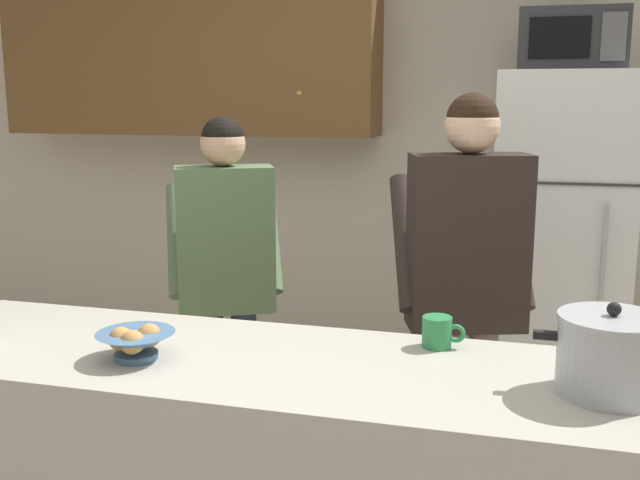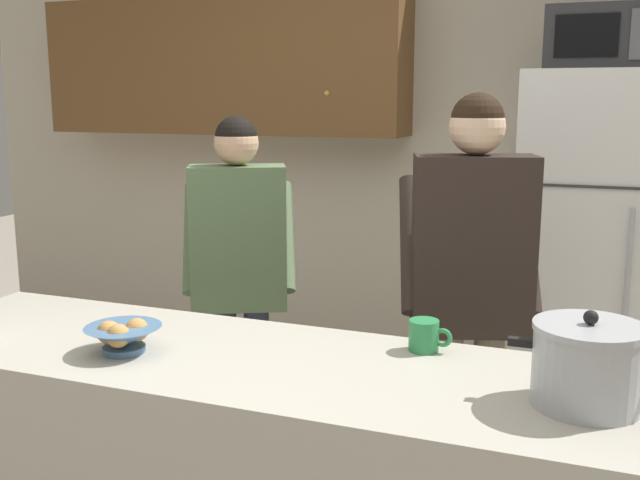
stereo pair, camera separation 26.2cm
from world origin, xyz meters
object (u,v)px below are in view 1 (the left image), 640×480
Objects in this scene: refrigerator at (558,255)px; coffee_mug at (438,332)px; person_by_sink at (466,265)px; bread_bowl at (136,343)px; microwave at (571,40)px; cooking_pot at (610,355)px; person_near_pot at (226,260)px.

refrigerator is 1.67m from coffee_mug.
coffee_mug is (-0.04, -0.56, -0.09)m from person_by_sink.
bread_bowl is (-0.83, -0.34, 0.00)m from coffee_mug.
microwave is at bearing -89.93° from refrigerator.
person_by_sink is 4.39× the size of cooking_pot.
bread_bowl is (-1.25, -1.93, -0.96)m from microwave.
cooking_pot is (1.43, -0.93, 0.04)m from person_near_pot.
microwave reaches higher than refrigerator.
bread_bowl is (-1.29, -0.09, -0.05)m from cooking_pot.
bread_bowl is (0.14, -1.02, -0.02)m from person_near_pot.
microwave is 0.28× the size of person_by_sink.
person_by_sink is (1.01, -0.13, 0.07)m from person_near_pot.
refrigerator is 1.67m from person_near_pot.
microwave is 0.30× the size of person_near_pot.
refrigerator is at bearing 75.58° from coffee_mug.
coffee_mug is (-0.42, -1.59, -0.96)m from microwave.
coffee_mug is (0.97, -0.68, -0.02)m from person_near_pot.
cooking_pot is 1.68× the size of bread_bowl.
coffee_mug is at bearing 151.48° from cooking_pot.
coffee_mug is at bearing -104.61° from microwave.
cooking_pot is 0.53m from coffee_mug.
person_by_sink is 0.91m from cooking_pot.
person_near_pot is 1.19m from coffee_mug.
refrigerator is at bearing 91.43° from cooking_pot.
bread_bowl is at bearing -122.57° from refrigerator.
microwave reaches higher than person_near_pot.
cooking_pot is at bearing -28.52° from coffee_mug.
person_near_pot reaches higher than coffee_mug.
person_by_sink is (-0.38, -1.06, 0.16)m from refrigerator.
coffee_mug is at bearing -94.06° from person_by_sink.
cooking_pot is at bearing 3.88° from bread_bowl.
refrigerator is 1.06× the size of person_by_sink.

